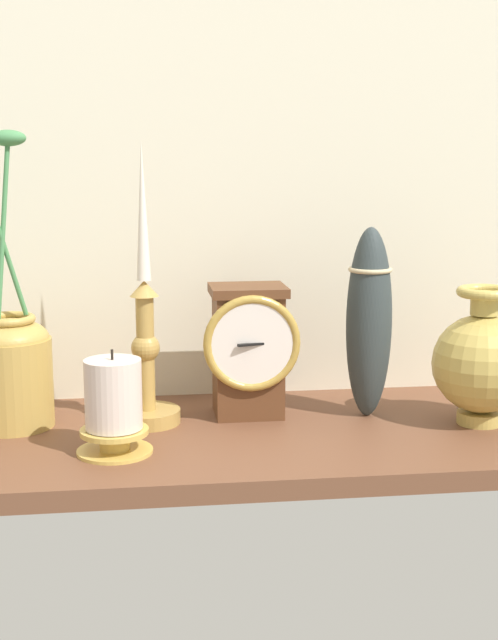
# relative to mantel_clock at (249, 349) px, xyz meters

# --- Properties ---
(ground_plane) EXTENTS (1.00, 0.36, 0.02)m
(ground_plane) POSITION_rel_mantel_clock_xyz_m (-0.06, -0.06, -0.10)
(ground_plane) COLOR brown
(back_wall) EXTENTS (1.20, 0.02, 0.65)m
(back_wall) POSITION_rel_mantel_clock_xyz_m (-0.06, 0.12, 0.23)
(back_wall) COLOR silver
(back_wall) RESTS_ON ground_plane
(mantel_clock) EXTENTS (0.12, 0.09, 0.17)m
(mantel_clock) POSITION_rel_mantel_clock_xyz_m (0.00, 0.00, 0.00)
(mantel_clock) COLOR brown
(mantel_clock) RESTS_ON ground_plane
(candlestick_tall_left) EXTENTS (0.09, 0.09, 0.36)m
(candlestick_tall_left) POSITION_rel_mantel_clock_xyz_m (-0.13, -0.01, 0.01)
(candlestick_tall_left) COLOR #B58F46
(candlestick_tall_left) RESTS_ON ground_plane
(brass_vase_bulbous) EXTENTS (0.13, 0.13, 0.18)m
(brass_vase_bulbous) POSITION_rel_mantel_clock_xyz_m (0.29, -0.07, -0.01)
(brass_vase_bulbous) COLOR tan
(brass_vase_bulbous) RESTS_ON ground_plane
(brass_vase_jar) EXTENTS (0.11, 0.11, 0.37)m
(brass_vase_jar) POSITION_rel_mantel_clock_xyz_m (-0.30, -0.01, -0.01)
(brass_vase_jar) COLOR #B69447
(brass_vase_jar) RESTS_ON ground_plane
(pillar_candle_front) EXTENTS (0.09, 0.09, 0.12)m
(pillar_candle_front) POSITION_rel_mantel_clock_xyz_m (-0.17, -0.13, -0.04)
(pillar_candle_front) COLOR gold
(pillar_candle_front) RESTS_ON ground_plane
(tall_ceramic_vase) EXTENTS (0.06, 0.06, 0.25)m
(tall_ceramic_vase) POSITION_rel_mantel_clock_xyz_m (0.16, -0.02, 0.04)
(tall_ceramic_vase) COLOR #30393A
(tall_ceramic_vase) RESTS_ON ground_plane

